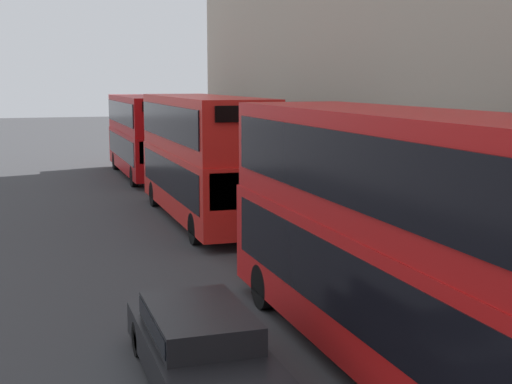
% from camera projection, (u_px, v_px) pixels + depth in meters
% --- Properties ---
extents(bus_leading, '(2.59, 11.42, 4.54)m').
position_uv_depth(bus_leading, '(405.00, 233.00, 12.02)').
color(bus_leading, red).
rests_on(bus_leading, ground).
extents(bus_second_in_queue, '(2.59, 10.42, 4.49)m').
position_uv_depth(bus_second_in_queue, '(203.00, 153.00, 25.47)').
color(bus_second_in_queue, red).
rests_on(bus_second_in_queue, ground).
extents(bus_third_in_queue, '(2.59, 10.25, 4.24)m').
position_uv_depth(bus_third_in_queue, '(145.00, 132.00, 37.48)').
color(bus_third_in_queue, '#B20C0F').
rests_on(bus_third_in_queue, ground).
extents(car_hatchback, '(1.80, 4.67, 1.25)m').
position_uv_depth(car_hatchback, '(200.00, 343.00, 11.96)').
color(car_hatchback, black).
rests_on(car_hatchback, ground).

